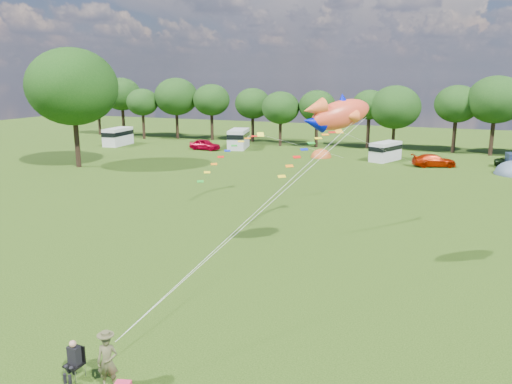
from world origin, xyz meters
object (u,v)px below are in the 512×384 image
at_px(campervan_b, 239,138).
at_px(car_c, 434,161).
at_px(fish_kite, 336,114).
at_px(big_tree, 72,87).
at_px(car_a, 205,145).
at_px(campervan_c, 385,151).
at_px(campervan_a, 118,136).
at_px(kite_flyer, 107,362).
at_px(camp_chair, 75,355).
at_px(tent_orange, 321,157).

bearing_deg(campervan_b, car_c, -114.69).
bearing_deg(fish_kite, big_tree, 105.10).
relative_size(car_a, car_c, 0.96).
distance_m(campervan_c, fish_kite, 37.90).
height_order(car_a, campervan_a, campervan_a).
bearing_deg(campervan_a, kite_flyer, -148.35).
bearing_deg(campervan_c, camp_chair, -162.58).
relative_size(tent_orange, camp_chair, 2.07).
relative_size(campervan_a, fish_kite, 1.50).
bearing_deg(camp_chair, car_c, 82.53).
height_order(car_c, campervan_b, campervan_b).
bearing_deg(campervan_b, tent_orange, -118.18).
bearing_deg(car_c, camp_chair, 147.89).
height_order(car_a, campervan_c, campervan_c).
distance_m(campervan_b, kite_flyer, 56.68).
distance_m(car_a, tent_orange, 16.91).
distance_m(big_tree, campervan_a, 19.87).
distance_m(big_tree, camp_chair, 44.09).
distance_m(car_a, campervan_a, 14.36).
distance_m(tent_orange, kite_flyer, 50.39).
bearing_deg(campervan_a, tent_orange, -94.34).
distance_m(big_tree, tent_orange, 30.92).
distance_m(big_tree, fish_kite, 39.40).
height_order(campervan_a, camp_chair, campervan_a).
bearing_deg(campervan_c, car_a, 111.84).
distance_m(car_a, campervan_c, 24.90).
xyz_separation_m(campervan_a, campervan_b, (18.13, 3.77, 0.07)).
height_order(car_c, camp_chair, same).
relative_size(camp_chair, fish_kite, 0.39).
xyz_separation_m(car_c, campervan_a, (-45.01, 1.44, 0.68)).
height_order(car_a, campervan_b, campervan_b).
height_order(car_a, kite_flyer, kite_flyer).
height_order(tent_orange, camp_chair, camp_chair).
bearing_deg(fish_kite, campervan_b, 74.95).
bearing_deg(kite_flyer, campervan_a, 106.06).
height_order(big_tree, fish_kite, big_tree).
relative_size(car_c, campervan_b, 0.79).
xyz_separation_m(kite_flyer, fish_kite, (4.36, 13.21, 7.35)).
xyz_separation_m(campervan_a, fish_kite, (41.40, -36.45, 6.92)).
xyz_separation_m(campervan_a, campervan_c, (39.23, 0.72, -0.15)).
xyz_separation_m(car_a, campervan_a, (-14.34, -0.59, 0.64)).
height_order(campervan_b, camp_chair, campervan_b).
height_order(car_a, car_c, car_a).
distance_m(car_c, fish_kite, 36.00).
bearing_deg(big_tree, campervan_c, 28.79).
bearing_deg(campervan_a, fish_kite, -136.43).
height_order(car_c, fish_kite, fish_kite).
relative_size(big_tree, kite_flyer, 6.94).
xyz_separation_m(campervan_b, campervan_c, (21.09, -3.05, -0.23)).
height_order(campervan_a, tent_orange, campervan_a).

